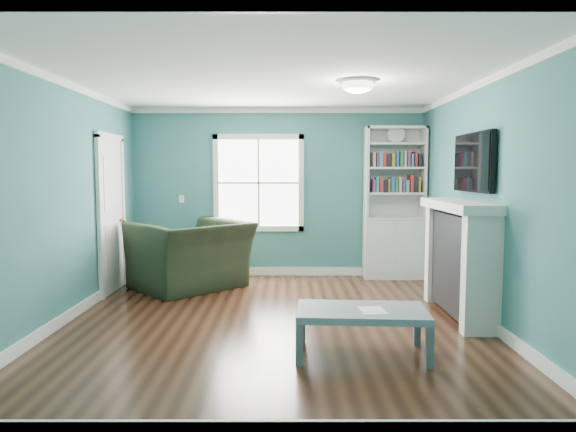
{
  "coord_description": "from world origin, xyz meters",
  "views": [
    {
      "loc": [
        0.15,
        -5.47,
        1.62
      ],
      "look_at": [
        0.15,
        0.4,
        1.12
      ],
      "focal_mm": 32.0,
      "sensor_mm": 36.0,
      "label": 1
    }
  ],
  "objects": [
    {
      "name": "light_switch",
      "position": [
        -1.5,
        2.48,
        1.2
      ],
      "size": [
        0.08,
        0.01,
        0.12
      ],
      "primitive_type": "cube",
      "color": "white",
      "rests_on": "room_walls"
    },
    {
      "name": "paper_sheet",
      "position": [
        0.89,
        -1.09,
        0.42
      ],
      "size": [
        0.23,
        0.29,
        0.0
      ],
      "primitive_type": "cube",
      "rotation": [
        0.0,
        0.0,
        0.09
      ],
      "color": "white",
      "rests_on": "coffee_table"
    },
    {
      "name": "window",
      "position": [
        -0.3,
        2.49,
        1.45
      ],
      "size": [
        1.4,
        0.06,
        1.5
      ],
      "color": "white",
      "rests_on": "room_walls"
    },
    {
      "name": "recliner",
      "position": [
        -1.2,
        1.6,
        0.63
      ],
      "size": [
        1.68,
        1.66,
        1.25
      ],
      "primitive_type": "imported",
      "rotation": [
        0.0,
        0.0,
        -2.38
      ],
      "color": "#222E1D",
      "rests_on": "ground"
    },
    {
      "name": "ceiling_fixture",
      "position": [
        0.9,
        0.1,
        2.55
      ],
      "size": [
        0.38,
        0.38,
        0.15
      ],
      "color": "white",
      "rests_on": "room_walls"
    },
    {
      "name": "tv",
      "position": [
        2.2,
        0.2,
        1.72
      ],
      "size": [
        0.06,
        1.1,
        0.65
      ],
      "primitive_type": "cube",
      "color": "black",
      "rests_on": "fireplace"
    },
    {
      "name": "trim",
      "position": [
        0.0,
        0.0,
        1.24
      ],
      "size": [
        4.5,
        5.0,
        2.6
      ],
      "color": "white",
      "rests_on": "ground"
    },
    {
      "name": "fireplace",
      "position": [
        2.08,
        0.2,
        0.64
      ],
      "size": [
        0.44,
        1.58,
        1.3
      ],
      "color": "black",
      "rests_on": "ground"
    },
    {
      "name": "room_walls",
      "position": [
        0.0,
        0.0,
        1.58
      ],
      "size": [
        5.0,
        5.0,
        5.0
      ],
      "color": "#316B6C",
      "rests_on": "ground"
    },
    {
      "name": "coffee_table",
      "position": [
        0.81,
        -1.03,
        0.36
      ],
      "size": [
        1.18,
        0.7,
        0.41
      ],
      "rotation": [
        0.0,
        0.0,
        -0.07
      ],
      "color": "#4B555A",
      "rests_on": "ground"
    },
    {
      "name": "bookshelf",
      "position": [
        1.77,
        2.3,
        0.92
      ],
      "size": [
        0.9,
        0.35,
        2.31
      ],
      "color": "silver",
      "rests_on": "ground"
    },
    {
      "name": "floor",
      "position": [
        0.0,
        0.0,
        0.0
      ],
      "size": [
        5.0,
        5.0,
        0.0
      ],
      "primitive_type": "plane",
      "color": "black",
      "rests_on": "ground"
    },
    {
      "name": "door",
      "position": [
        -2.22,
        1.4,
        1.07
      ],
      "size": [
        0.12,
        0.98,
        2.17
      ],
      "color": "silver",
      "rests_on": "ground"
    }
  ]
}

